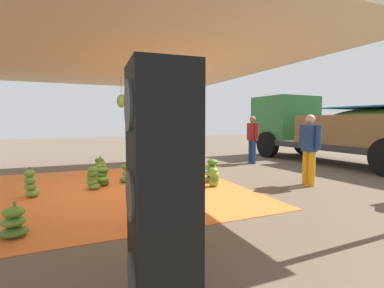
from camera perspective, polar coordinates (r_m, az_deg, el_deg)
The scene contains 22 objects.
ground_plane at distance 7.27m, azimuth 9.03°, elevation -6.70°, with size 40.00×40.00×0.00m, color brown.
tarp_orange at distance 6.24m, azimuth -15.27°, elevation -8.65°, with size 5.27×5.11×0.01m, color orange.
tent_canopy at distance 6.19m, azimuth -16.61°, elevation 15.36°, with size 8.00×7.00×2.67m.
banana_bunch_0 at distance 8.25m, azimuth -5.77°, elevation -4.11°, with size 0.36×0.34×0.40m.
banana_bunch_1 at distance 6.20m, azimuth 4.44°, elevation -6.68°, with size 0.32×0.31×0.45m.
banana_bunch_2 at distance 8.21m, azimuth -17.81°, elevation -4.16°, with size 0.41×0.41×0.46m.
banana_bunch_3 at distance 6.24m, azimuth -4.08°, elevation -6.46°, with size 0.38×0.37×0.49m.
banana_bunch_4 at distance 7.75m, azimuth -0.84°, elevation -4.12°, with size 0.31×0.31×0.56m.
banana_bunch_5 at distance 6.27m, azimuth -19.22°, elevation -6.55°, with size 0.34×0.34×0.53m.
banana_bunch_6 at distance 6.55m, azimuth -17.45°, elevation -6.29°, with size 0.41×0.39×0.47m.
banana_bunch_7 at distance 6.64m, azimuth -0.65°, elevation -6.03°, with size 0.47×0.48×0.43m.
banana_bunch_8 at distance 4.19m, azimuth -32.04°, elevation -13.22°, with size 0.42×0.40×0.44m.
banana_bunch_9 at distance 6.11m, azimuth -29.52°, elevation -7.04°, with size 0.32×0.34×0.56m.
banana_bunch_10 at distance 8.34m, azimuth -1.18°, elevation -3.30°, with size 0.38×0.39×0.59m.
banana_bunch_11 at distance 6.76m, azimuth -6.75°, elevation -5.45°, with size 0.39×0.39×0.56m.
banana_bunch_12 at distance 4.01m, azimuth -6.36°, elevation -12.94°, with size 0.41×0.42×0.48m.
banana_bunch_13 at distance 6.76m, azimuth -13.09°, elevation -5.87°, with size 0.33×0.35×0.48m.
banana_bunch_14 at distance 6.64m, azimuth 3.90°, elevation -5.46°, with size 0.39×0.39×0.59m.
cargo_truck_main at distance 10.94m, azimuth 25.98°, elevation 3.05°, with size 6.79×2.61×2.40m.
worker_1 at distance 6.73m, azimuth 22.42°, elevation -0.07°, with size 0.57×0.35×1.56m.
worker_2 at distance 9.71m, azimuth 11.98°, elevation 1.59°, with size 0.58×0.35×1.58m.
speaker_stack at distance 2.15m, azimuth -6.08°, elevation -8.91°, with size 0.60×0.51×1.83m.
Camera 1 is at (6.02, -0.82, 1.42)m, focal length 26.70 mm.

